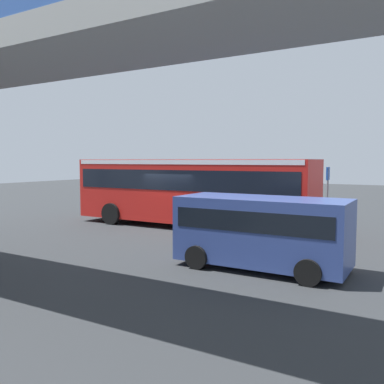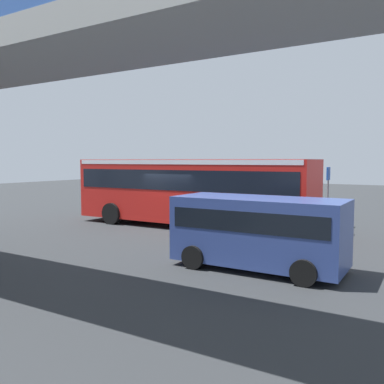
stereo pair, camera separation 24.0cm
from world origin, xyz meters
TOP-DOWN VIEW (x-y plane):
  - ground at (0.00, 0.00)m, footprint 80.00×80.00m
  - city_bus at (-0.38, -0.59)m, footprint 11.54×2.85m
  - parked_van at (-5.88, 4.71)m, footprint 4.80×2.17m
  - traffic_sign at (-5.93, -3.74)m, footprint 0.08×0.60m
  - lane_dash_leftmost at (-4.00, -2.50)m, footprint 2.00×0.20m
  - lane_dash_left at (0.00, -2.50)m, footprint 2.00×0.20m
  - lane_dash_centre at (4.00, -2.50)m, footprint 2.00×0.20m

SIDE VIEW (x-z plane):
  - ground at x=0.00m, z-range 0.00..0.00m
  - lane_dash_leftmost at x=-4.00m, z-range 0.00..0.01m
  - lane_dash_left at x=0.00m, z-range 0.00..0.01m
  - lane_dash_centre at x=4.00m, z-range 0.00..0.01m
  - parked_van at x=-5.88m, z-range 0.16..2.21m
  - city_bus at x=-0.38m, z-range 0.31..3.46m
  - traffic_sign at x=-5.93m, z-range 0.49..3.29m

